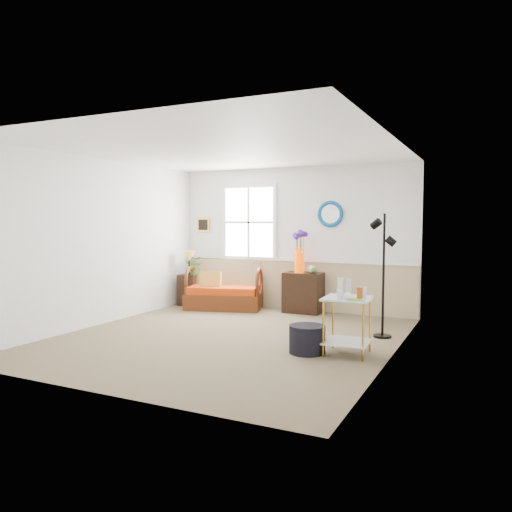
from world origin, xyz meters
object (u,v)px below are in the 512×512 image
at_px(side_table, 347,326).
at_px(loveseat, 224,285).
at_px(lamp_stand, 189,290).
at_px(floor_lamp, 383,276).
at_px(cabinet, 303,293).
at_px(ottoman, 307,339).

bearing_deg(side_table, loveseat, 143.88).
relative_size(lamp_stand, floor_lamp, 0.34).
bearing_deg(side_table, cabinet, 121.34).
xyz_separation_m(lamp_stand, ottoman, (3.26, -2.29, -0.13)).
relative_size(side_table, floor_lamp, 0.41).
height_order(loveseat, lamp_stand, loveseat).
relative_size(cabinet, ottoman, 1.59).
bearing_deg(lamp_stand, ottoman, -35.15).
bearing_deg(floor_lamp, loveseat, 179.01).
relative_size(loveseat, lamp_stand, 2.30).
xyz_separation_m(loveseat, lamp_stand, (-0.81, 0.02, -0.15)).
bearing_deg(floor_lamp, ottoman, -101.12).
bearing_deg(ottoman, cabinet, 111.35).
relative_size(floor_lamp, ottoman, 3.87).
relative_size(loveseat, cabinet, 1.93).
distance_m(loveseat, ottoman, 3.35).
bearing_deg(loveseat, cabinet, -5.75).
xyz_separation_m(lamp_stand, side_table, (3.72, -2.15, 0.06)).
relative_size(loveseat, ottoman, 3.06).
relative_size(cabinet, side_table, 1.01).
bearing_deg(side_table, lamp_stand, 149.97).
height_order(floor_lamp, ottoman, floor_lamp).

